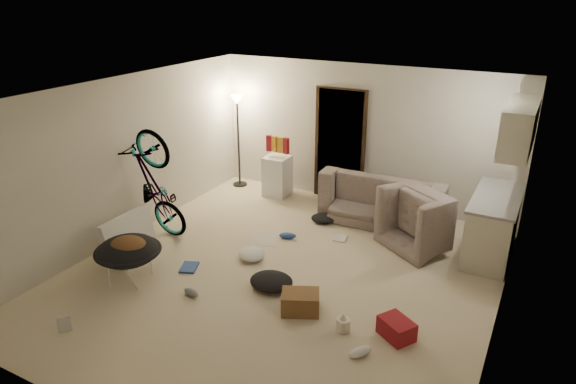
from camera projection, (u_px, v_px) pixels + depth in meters
The scene contains 39 objects.
floor at pixel (282, 276), 7.09m from camera, with size 5.50×6.00×0.02m, color beige.
ceiling at pixel (281, 94), 6.15m from camera, with size 5.50×6.00×0.02m, color white.
wall_back at pixel (363, 135), 9.08m from camera, with size 5.50×0.02×2.50m, color beige.
wall_front at pixel (103, 313), 4.15m from camera, with size 5.50×0.02×2.50m, color beige.
wall_left at pixel (123, 160), 7.82m from camera, with size 0.02×6.00×2.50m, color beige.
wall_right at pixel (510, 237), 5.41m from camera, with size 0.02×6.00×2.50m, color beige.
doorway at pixel (340, 145), 9.31m from camera, with size 0.85×0.10×2.04m, color black.
door_trim at pixel (340, 146), 9.28m from camera, with size 0.97×0.04×2.10m, color black.
floor_lamp at pixel (238, 121), 9.81m from camera, with size 0.28×0.28×1.81m.
kitchen_counter at pixel (493, 227), 7.50m from camera, with size 0.60×1.50×0.88m, color beige.
counter_top at pixel (497, 198), 7.33m from camera, with size 0.64×1.54×0.04m, color gray.
kitchen_uppers at pixel (520, 127), 6.88m from camera, with size 0.38×1.40×0.65m, color beige.
sofa at pixel (384, 202), 8.70m from camera, with size 2.08×0.81×0.61m, color #363C35.
armchair at pixel (431, 224), 7.81m from camera, with size 1.05×0.91×0.68m, color #363C35.
bicycle at pixel (157, 208), 8.02m from camera, with size 0.64×1.84×0.97m, color black.
book_asset at pixel (59, 333), 5.89m from camera, with size 0.15×0.20×0.02m, color maroon.
mini_fridge at pixel (277, 176), 9.67m from camera, with size 0.45×0.45×0.76m, color white.
snack_box_0 at pixel (269, 143), 9.52m from camera, with size 0.10×0.07×0.30m, color maroon.
snack_box_1 at pixel (275, 144), 9.47m from camera, with size 0.10×0.07×0.30m, color orange.
snack_box_2 at pixel (280, 145), 9.41m from camera, with size 0.10×0.07×0.30m, color gold.
snack_box_3 at pixel (286, 146), 9.36m from camera, with size 0.10×0.07×0.30m, color maroon.
saucer_chair at pixel (129, 256), 6.82m from camera, with size 0.88×0.88×0.62m.
hoodie at pixel (128, 245), 6.70m from camera, with size 0.48×0.40×0.22m, color #56371D.
sofa_drape at pixel (333, 180), 9.02m from camera, with size 0.56×0.46×0.28m, color black.
tv_box at pixel (128, 235), 7.55m from camera, with size 0.11×0.93×0.61m, color silver.
drink_case_a at pixel (300, 302), 6.25m from camera, with size 0.46×0.33×0.26m, color brown.
drink_case_b at pixel (396, 328), 5.80m from camera, with size 0.38×0.28×0.22m, color maroon.
juicer at pixel (343, 324), 5.90m from camera, with size 0.16×0.16×0.23m.
newspaper at pixel (264, 239), 8.10m from camera, with size 0.39×0.51×0.01m, color beige.
book_blue at pixel (189, 267), 7.25m from camera, with size 0.22×0.30×0.03m, color #2A4998.
book_white at pixel (340, 238), 8.09m from camera, with size 0.18×0.24×0.02m, color silver.
shoe_0 at pixel (288, 236), 8.09m from camera, with size 0.27×0.11×0.10m, color #2A4998.
shoe_1 at pixel (332, 216), 8.77m from camera, with size 0.27×0.11×0.10m, color slate.
shoe_2 at pixel (124, 265), 7.25m from camera, with size 0.25×0.10×0.09m, color #2A4998.
shoe_3 at pixel (191, 292), 6.59m from camera, with size 0.25×0.10×0.09m, color slate.
shoe_4 at pixel (360, 352), 5.51m from camera, with size 0.29×0.12×0.11m, color white.
clothes_lump_a at pixel (271, 281), 6.76m from camera, with size 0.58×0.50×0.19m, color black.
clothes_lump_b at pixel (324, 218), 8.67m from camera, with size 0.42×0.37×0.13m, color black.
clothes_lump_c at pixel (252, 254), 7.50m from camera, with size 0.44×0.37×0.13m, color silver.
Camera 1 is at (2.96, -5.38, 3.70)m, focal length 32.00 mm.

